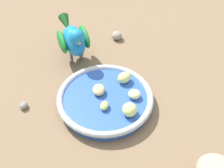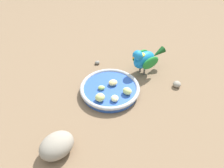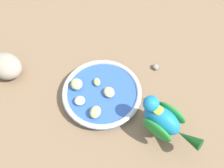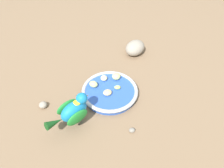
{
  "view_description": "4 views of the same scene",
  "coord_description": "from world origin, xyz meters",
  "views": [
    {
      "loc": [
        -0.46,
        0.1,
        0.51
      ],
      "look_at": [
        -0.0,
        0.01,
        0.05
      ],
      "focal_mm": 47.11,
      "sensor_mm": 36.0,
      "label": 1
    },
    {
      "loc": [
        -0.28,
        -0.53,
        0.58
      ],
      "look_at": [
        -0.01,
        0.02,
        0.05
      ],
      "focal_mm": 36.6,
      "sensor_mm": 36.0,
      "label": 2
    },
    {
      "loc": [
        0.27,
        -0.18,
        0.61
      ],
      "look_at": [
        -0.01,
        0.05,
        0.05
      ],
      "focal_mm": 40.22,
      "sensor_mm": 36.0,
      "label": 3
    },
    {
      "loc": [
        0.29,
        0.53,
        0.65
      ],
      "look_at": [
        -0.03,
        0.02,
        0.05
      ],
      "focal_mm": 35.67,
      "sensor_mm": 36.0,
      "label": 4
    }
  ],
  "objects": [
    {
      "name": "ground_plane",
      "position": [
        0.0,
        0.0,
        0.0
      ],
      "size": [
        4.0,
        4.0,
        0.0
      ],
      "primitive_type": "plane",
      "color": "#7A6047"
    },
    {
      "name": "feeding_bowl",
      "position": [
        -0.02,
        0.02,
        0.02
      ],
      "size": [
        0.22,
        0.22,
        0.03
      ],
      "color": "#2D56B7",
      "rests_on": "ground_plane"
    },
    {
      "name": "apple_piece_0",
      "position": [
        -0.0,
        0.04,
        0.03
      ],
      "size": [
        0.04,
        0.03,
        0.02
      ],
      "primitive_type": "ellipsoid",
      "rotation": [
        0.0,
        0.0,
        2.91
      ],
      "color": "#E5C67F",
      "rests_on": "feeding_bowl"
    },
    {
      "name": "apple_piece_1",
      "position": [
        -0.03,
        -0.04,
        0.03
      ],
      "size": [
        0.04,
        0.04,
        0.02
      ],
      "primitive_type": "ellipsoid",
      "rotation": [
        0.0,
        0.0,
        4.26
      ],
      "color": "beige",
      "rests_on": "feeding_bowl"
    },
    {
      "name": "apple_piece_2",
      "position": [
        0.02,
        -0.03,
        0.04
      ],
      "size": [
        0.04,
        0.04,
        0.02
      ],
      "primitive_type": "ellipsoid",
      "rotation": [
        0.0,
        0.0,
        5.23
      ],
      "color": "#C6D17A",
      "rests_on": "feeding_bowl"
    },
    {
      "name": "apple_piece_3",
      "position": [
        -0.07,
        -0.02,
        0.04
      ],
      "size": [
        0.04,
        0.04,
        0.03
      ],
      "primitive_type": "ellipsoid",
      "rotation": [
        0.0,
        0.0,
        2.85
      ],
      "color": "#C6D17A",
      "rests_on": "feeding_bowl"
    },
    {
      "name": "apple_piece_4",
      "position": [
        -0.05,
        0.03,
        0.03
      ],
      "size": [
        0.03,
        0.03,
        0.01
      ],
      "primitive_type": "ellipsoid",
      "rotation": [
        0.0,
        0.0,
        2.62
      ],
      "color": "#B2CC66",
      "rests_on": "feeding_bowl"
    },
    {
      "name": "parrot",
      "position": [
        0.16,
        0.07,
        0.07
      ],
      "size": [
        0.17,
        0.09,
        0.12
      ],
      "rotation": [
        0.0,
        0.0,
        -2.97
      ],
      "color": "#59544C",
      "rests_on": "ground_plane"
    },
    {
      "name": "rock_large",
      "position": [
        -0.26,
        -0.14,
        0.03
      ],
      "size": [
        0.12,
        0.11,
        0.07
      ],
      "primitive_type": "ellipsoid",
      "rotation": [
        0.0,
        0.0,
        3.46
      ],
      "color": "gray",
      "rests_on": "ground_plane"
    },
    {
      "name": "pebble_0",
      "position": [
        0.22,
        -0.06,
        0.01
      ],
      "size": [
        0.04,
        0.04,
        0.02
      ],
      "primitive_type": "ellipsoid",
      "rotation": [
        0.0,
        0.0,
        5.8
      ],
      "color": "gray",
      "rests_on": "ground_plane"
    },
    {
      "name": "pebble_1",
      "position": [
        0.01,
        0.21,
        0.01
      ],
      "size": [
        0.03,
        0.02,
        0.01
      ],
      "primitive_type": "ellipsoid",
      "rotation": [
        0.0,
        0.0,
        5.92
      ],
      "color": "gray",
      "rests_on": "ground_plane"
    }
  ]
}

